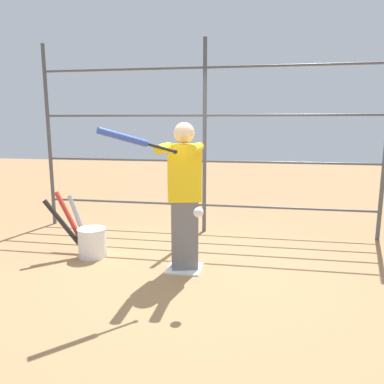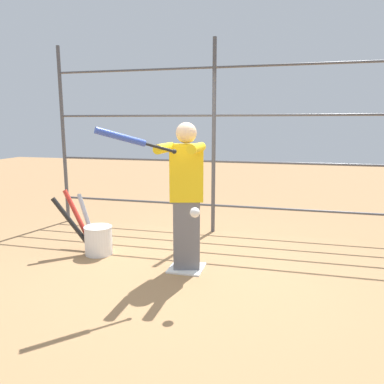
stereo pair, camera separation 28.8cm
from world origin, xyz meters
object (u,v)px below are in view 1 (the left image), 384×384
at_px(bat_bucket, 89,239).
at_px(batter, 184,193).
at_px(softball_in_flight, 199,212).
at_px(baseball_bat_swinging, 130,139).

bearing_deg(bat_bucket, batter, 170.02).
distance_m(batter, softball_in_flight, 0.78).
bearing_deg(softball_in_flight, baseball_bat_swinging, 3.19).
relative_size(softball_in_flight, bat_bucket, 0.11).
distance_m(batter, bat_bucket, 1.50).
height_order(baseball_bat_swinging, softball_in_flight, baseball_bat_swinging).
xyz_separation_m(batter, softball_in_flight, (-0.28, 0.73, -0.05)).
height_order(batter, baseball_bat_swinging, batter).
relative_size(baseball_bat_swinging, softball_in_flight, 6.57).
relative_size(batter, softball_in_flight, 17.89).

